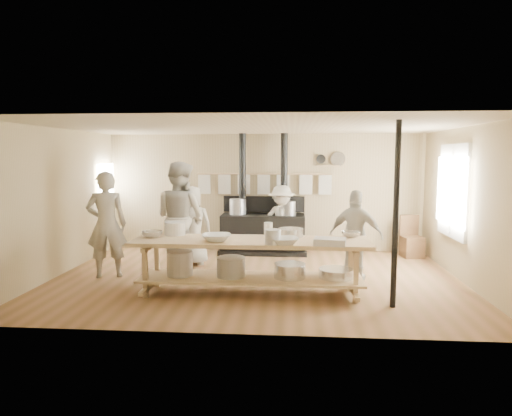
# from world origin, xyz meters

# --- Properties ---
(ground) EXTENTS (7.00, 7.00, 0.00)m
(ground) POSITION_xyz_m (0.00, 0.00, 0.00)
(ground) COLOR brown
(ground) RESTS_ON ground
(room_shell) EXTENTS (7.00, 7.00, 7.00)m
(room_shell) POSITION_xyz_m (0.00, 0.00, 1.62)
(room_shell) COLOR tan
(room_shell) RESTS_ON ground
(window_right) EXTENTS (0.09, 1.50, 1.65)m
(window_right) POSITION_xyz_m (3.47, 0.60, 1.50)
(window_right) COLOR beige
(window_right) RESTS_ON ground
(left_opening) EXTENTS (0.00, 0.90, 0.90)m
(left_opening) POSITION_xyz_m (-3.45, 2.00, 1.60)
(left_opening) COLOR white
(left_opening) RESTS_ON ground
(stove) EXTENTS (1.90, 0.75, 2.60)m
(stove) POSITION_xyz_m (-0.01, 2.12, 0.52)
(stove) COLOR black
(stove) RESTS_ON ground
(towel_rail) EXTENTS (3.00, 0.04, 0.47)m
(towel_rail) POSITION_xyz_m (0.00, 2.40, 1.56)
(towel_rail) COLOR tan
(towel_rail) RESTS_ON ground
(back_wall_shelf) EXTENTS (0.63, 0.14, 0.32)m
(back_wall_shelf) POSITION_xyz_m (1.46, 2.43, 2.00)
(back_wall_shelf) COLOR tan
(back_wall_shelf) RESTS_ON ground
(prep_table) EXTENTS (3.60, 0.90, 0.85)m
(prep_table) POSITION_xyz_m (-0.01, -0.90, 0.52)
(prep_table) COLOR tan
(prep_table) RESTS_ON ground
(support_post) EXTENTS (0.08, 0.08, 2.60)m
(support_post) POSITION_xyz_m (2.05, -1.35, 1.30)
(support_post) COLOR black
(support_post) RESTS_ON ground
(cook_far_left) EXTENTS (0.78, 0.63, 1.86)m
(cook_far_left) POSITION_xyz_m (-2.59, -0.09, 0.93)
(cook_far_left) COLOR beige
(cook_far_left) RESTS_ON ground
(cook_left) EXTENTS (1.22, 1.14, 2.02)m
(cook_left) POSITION_xyz_m (-1.38, 0.28, 1.01)
(cook_left) COLOR beige
(cook_left) RESTS_ON ground
(cook_center) EXTENTS (0.87, 0.71, 1.54)m
(cook_center) POSITION_xyz_m (-1.30, 0.92, 0.77)
(cook_center) COLOR beige
(cook_center) RESTS_ON ground
(cook_right) EXTENTS (0.98, 0.66, 1.55)m
(cook_right) POSITION_xyz_m (1.71, 0.02, 0.77)
(cook_right) COLOR beige
(cook_right) RESTS_ON ground
(cook_by_window) EXTENTS (0.98, 0.59, 1.50)m
(cook_by_window) POSITION_xyz_m (0.41, 1.95, 0.75)
(cook_by_window) COLOR beige
(cook_by_window) RESTS_ON ground
(chair) EXTENTS (0.47, 0.47, 0.87)m
(chair) POSITION_xyz_m (3.15, 1.97, 0.26)
(chair) COLOR #523720
(chair) RESTS_ON ground
(bowl_white_a) EXTENTS (0.48, 0.48, 0.11)m
(bowl_white_a) POSITION_xyz_m (-0.50, -1.06, 0.90)
(bowl_white_a) COLOR white
(bowl_white_a) RESTS_ON prep_table
(bowl_steel_a) EXTENTS (0.45, 0.45, 0.10)m
(bowl_steel_a) POSITION_xyz_m (-1.55, -0.83, 0.90)
(bowl_steel_a) COLOR silver
(bowl_steel_a) RESTS_ON prep_table
(bowl_white_b) EXTENTS (0.47, 0.47, 0.10)m
(bowl_white_b) POSITION_xyz_m (0.53, -1.23, 0.90)
(bowl_white_b) COLOR white
(bowl_white_b) RESTS_ON prep_table
(bowl_steel_b) EXTENTS (0.31, 0.31, 0.09)m
(bowl_steel_b) POSITION_xyz_m (1.55, -0.57, 0.90)
(bowl_steel_b) COLOR silver
(bowl_steel_b) RESTS_ON prep_table
(roasting_pan) EXTENTS (0.48, 0.35, 0.10)m
(roasting_pan) POSITION_xyz_m (1.17, -1.23, 0.90)
(roasting_pan) COLOR #B2B2B7
(roasting_pan) RESTS_ON prep_table
(mixing_bowl_large) EXTENTS (0.49, 0.49, 0.13)m
(mixing_bowl_large) POSITION_xyz_m (0.60, -0.57, 0.91)
(mixing_bowl_large) COLOR silver
(mixing_bowl_large) RESTS_ON prep_table
(bucket_galv) EXTENTS (0.26, 0.26, 0.21)m
(bucket_galv) POSITION_xyz_m (0.35, -1.23, 0.96)
(bucket_galv) COLOR gray
(bucket_galv) RESTS_ON prep_table
(deep_bowl_enamel) EXTENTS (0.41, 0.41, 0.21)m
(deep_bowl_enamel) POSITION_xyz_m (-1.25, -0.57, 0.95)
(deep_bowl_enamel) COLOR white
(deep_bowl_enamel) RESTS_ON prep_table
(pitcher) EXTENTS (0.16, 0.16, 0.22)m
(pitcher) POSITION_xyz_m (0.25, -0.57, 0.96)
(pitcher) COLOR white
(pitcher) RESTS_ON prep_table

